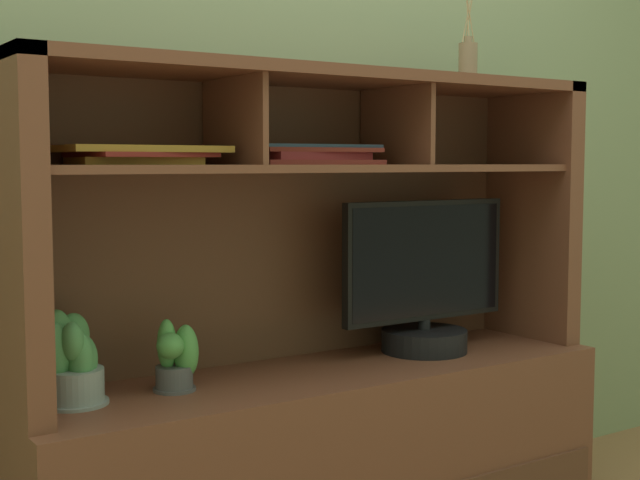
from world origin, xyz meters
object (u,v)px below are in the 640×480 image
Objects in this scene: media_console at (319,415)px; diffuser_bottle at (468,61)px; potted_fern at (71,362)px; potted_orchid at (176,359)px; magazine_stack_left at (312,155)px; magazine_stack_centre at (138,154)px; tv_monitor at (424,291)px.

diffuser_bottle is (0.54, 0.01, 1.00)m from media_console.
potted_fern is 1.45m from diffuser_bottle.
potted_orchid is 0.62× the size of diffuser_bottle.
potted_orchid is at bearing -172.65° from magazine_stack_left.
magazine_stack_left is at bearing 0.37° from magazine_stack_centre.
diffuser_bottle is at bearing -3.38° from magazine_stack_left.
magazine_stack_left is at bearing 172.74° from tv_monitor.
potted_orchid is at bearing -178.59° from diffuser_bottle.
diffuser_bottle is (0.54, -0.03, 0.28)m from magazine_stack_left.
magazine_stack_left reaches higher than tv_monitor.
media_console is 9.47× the size of potted_orchid.
potted_orchid is 0.51m from magazine_stack_centre.
magazine_stack_centre is at bearing 9.72° from potted_fern.
tv_monitor reaches higher than potted_fern.
tv_monitor is 3.26× the size of potted_orchid.
diffuser_bottle is at bearing 0.16° from potted_fern.
potted_fern is 0.84m from magazine_stack_left.
tv_monitor is at bearing -0.89° from media_console.
tv_monitor is 0.81m from potted_orchid.
tv_monitor is at bearing -175.13° from diffuser_bottle.
diffuser_bottle reaches higher than potted_orchid.
tv_monitor is 1.06m from potted_fern.
magazine_stack_centre reaches higher than potted_orchid.
magazine_stack_centre is (-0.87, 0.04, 0.40)m from tv_monitor.
diffuser_bottle is at bearing 4.87° from tv_monitor.
media_console reaches higher than tv_monitor.
magazine_stack_centre is (-0.07, 0.05, 0.50)m from potted_orchid.
tv_monitor is 2.62× the size of potted_fern.
magazine_stack_left is (0.43, 0.06, 0.50)m from potted_orchid.
potted_fern is at bearing 179.38° from tv_monitor.
magazine_stack_centre is (0.19, 0.03, 0.48)m from potted_fern.
magazine_stack_left is 0.61m from diffuser_bottle.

